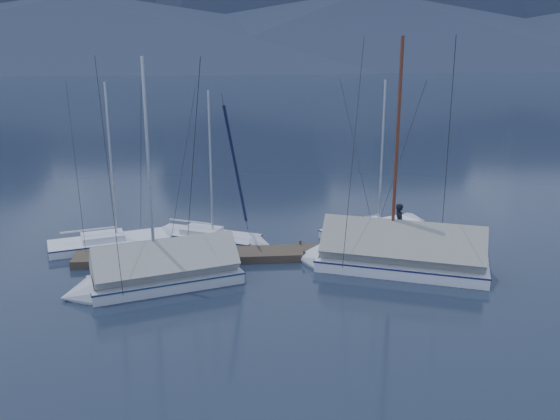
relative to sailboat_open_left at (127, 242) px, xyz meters
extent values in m
plane|color=black|center=(7.11, -4.37, -0.15)|extent=(1000.00, 1000.00, 0.00)
cone|color=#192133|center=(-52.89, 235.63, 14.85)|extent=(416.00, 416.00, 30.00)
cone|color=#192133|center=(67.11, 240.63, 15.85)|extent=(390.00, 390.00, 32.00)
cube|color=#382D23|center=(7.11, -2.37, 0.02)|extent=(18.00, 1.50, 0.34)
cube|color=black|center=(1.11, -2.37, -0.20)|extent=(3.00, 1.30, 0.30)
cube|color=black|center=(7.11, -2.37, -0.20)|extent=(3.00, 1.30, 0.30)
cube|color=black|center=(13.11, -2.37, -0.20)|extent=(3.00, 1.30, 0.30)
cylinder|color=#382D23|center=(-0.89, -1.67, 0.20)|extent=(0.12, 0.12, 0.35)
cylinder|color=#382D23|center=(-0.89, -3.07, 0.20)|extent=(0.12, 0.12, 0.35)
cylinder|color=#382D23|center=(2.11, -1.67, 0.20)|extent=(0.12, 0.12, 0.35)
cylinder|color=#382D23|center=(2.11, -3.07, 0.20)|extent=(0.12, 0.12, 0.35)
cylinder|color=#382D23|center=(5.11, -1.67, 0.20)|extent=(0.12, 0.12, 0.35)
cylinder|color=#382D23|center=(5.11, -3.07, 0.20)|extent=(0.12, 0.12, 0.35)
cylinder|color=#382D23|center=(8.11, -1.67, 0.20)|extent=(0.12, 0.12, 0.35)
cylinder|color=#382D23|center=(8.11, -3.07, 0.20)|extent=(0.12, 0.12, 0.35)
cylinder|color=#382D23|center=(11.11, -1.67, 0.20)|extent=(0.12, 0.12, 0.35)
cylinder|color=#382D23|center=(11.11, -3.07, 0.20)|extent=(0.12, 0.12, 0.35)
cylinder|color=#382D23|center=(14.11, -1.67, 0.20)|extent=(0.12, 0.12, 0.35)
cylinder|color=#382D23|center=(14.11, -3.07, 0.20)|extent=(0.12, 0.12, 0.35)
cube|color=silver|center=(-0.77, -0.24, -0.04)|extent=(5.70, 3.33, 0.59)
cube|color=silver|center=(-0.77, -0.24, -0.31)|extent=(4.68, 2.31, 0.27)
cube|color=#19224C|center=(-0.77, -0.24, 0.21)|extent=(5.76, 3.36, 0.05)
cone|color=silver|center=(2.20, 0.69, -0.04)|extent=(1.46, 1.95, 1.73)
cube|color=silver|center=(-1.03, -0.32, 0.39)|extent=(2.18, 1.77, 0.27)
cylinder|color=#B2B7BF|center=(-0.42, -0.13, 3.86)|extent=(0.11, 0.11, 7.21)
cylinder|color=#B2B7BF|center=(-1.63, -0.51, 0.80)|extent=(2.35, 0.80, 0.08)
cylinder|color=#26262B|center=(0.87, 0.27, 3.86)|extent=(0.83, 2.61, 7.22)
cube|color=silver|center=(3.77, 0.22, -0.04)|extent=(5.35, 3.76, 0.56)
cube|color=silver|center=(3.77, 0.22, -0.30)|extent=(4.32, 2.74, 0.26)
cube|color=navy|center=(3.77, 0.22, 0.19)|extent=(5.40, 3.80, 0.05)
cone|color=silver|center=(6.42, -1.06, -0.04)|extent=(1.56, 1.88, 1.64)
cube|color=silver|center=(3.54, 0.34, 0.36)|extent=(2.13, 1.85, 0.26)
cylinder|color=#B2B7BF|center=(4.08, 0.08, 3.65)|extent=(0.10, 0.10, 6.82)
cylinder|color=#B2B7BF|center=(3.01, 0.60, 0.75)|extent=(2.11, 1.07, 0.08)
cylinder|color=#26262B|center=(5.23, -0.48, 3.65)|extent=(1.14, 2.33, 6.83)
cube|color=white|center=(12.09, 0.67, -0.04)|extent=(5.63, 3.98, 0.59)
cube|color=white|center=(12.09, 0.67, -0.31)|extent=(4.55, 2.90, 0.27)
cube|color=#172E47|center=(12.09, 0.67, 0.21)|extent=(5.68, 4.02, 0.05)
cone|color=white|center=(14.87, 2.03, -0.04)|extent=(1.65, 1.98, 1.72)
cube|color=white|center=(11.85, 0.55, 0.39)|extent=(2.25, 1.96, 0.27)
cylinder|color=#B2B7BF|center=(12.41, 0.83, 3.85)|extent=(0.11, 0.11, 7.18)
cylinder|color=#B2B7BF|center=(11.28, 0.27, 0.80)|extent=(2.21, 1.14, 0.08)
cylinder|color=#26262B|center=(13.62, 1.42, 3.85)|extent=(1.21, 2.45, 7.19)
cube|color=white|center=(12.06, -4.42, -0.01)|extent=(7.41, 4.88, 0.74)
cube|color=white|center=(12.06, -4.42, -0.35)|extent=(6.02, 3.46, 0.34)
cube|color=#1B194C|center=(12.06, -4.42, 0.30)|extent=(7.48, 4.93, 0.07)
cone|color=white|center=(8.35, -2.94, -0.01)|extent=(2.03, 2.67, 2.38)
cylinder|color=#592819|center=(11.64, -4.25, 4.87)|extent=(0.14, 0.14, 9.01)
cylinder|color=#592819|center=(13.11, -4.83, 1.04)|extent=(2.96, 1.26, 0.10)
cylinder|color=#26262B|center=(10.02, -3.61, 4.87)|extent=(1.32, 3.28, 9.02)
cube|color=gray|center=(12.06, -4.42, 0.81)|extent=(7.10, 4.80, 2.52)
cube|color=silver|center=(2.34, -5.13, -0.02)|extent=(6.19, 3.76, 0.69)
cube|color=silver|center=(2.34, -5.13, -0.33)|extent=(5.07, 2.60, 0.31)
cube|color=#182C4A|center=(2.34, -5.13, 0.27)|extent=(6.25, 3.80, 0.06)
cone|color=silver|center=(-0.89, -6.17, -0.02)|extent=(1.70, 2.25, 2.00)
cylinder|color=#B2B7BF|center=(1.94, -5.26, 4.49)|extent=(0.12, 0.12, 8.33)
cylinder|color=#B2B7BF|center=(3.33, -4.81, 0.95)|extent=(2.53, 0.89, 0.09)
cylinder|color=#26262B|center=(0.55, -5.70, 4.49)|extent=(0.92, 2.81, 8.34)
cube|color=#9E9E94|center=(2.34, -5.13, 0.74)|extent=(5.92, 3.71, 2.12)
imported|color=black|center=(12.63, -1.92, 1.14)|extent=(0.48, 0.71, 1.89)
camera|label=1|loc=(4.86, -27.24, 9.04)|focal=38.00mm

